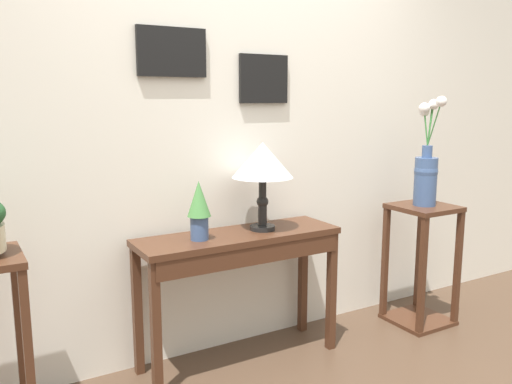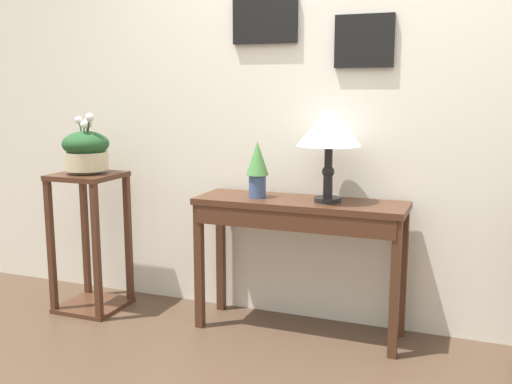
{
  "view_description": "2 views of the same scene",
  "coord_description": "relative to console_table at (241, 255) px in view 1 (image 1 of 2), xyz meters",
  "views": [
    {
      "loc": [
        -1.46,
        -1.36,
        1.48
      ],
      "look_at": [
        0.03,
        1.21,
        0.95
      ],
      "focal_mm": 37.09,
      "sensor_mm": 36.0,
      "label": 1
    },
    {
      "loc": [
        0.76,
        -1.85,
        1.34
      ],
      "look_at": [
        -0.36,
        1.03,
        0.79
      ],
      "focal_mm": 41.04,
      "sensor_mm": 36.0,
      "label": 2
    }
  ],
  "objects": [
    {
      "name": "table_lamp",
      "position": [
        0.15,
        0.02,
        0.5
      ],
      "size": [
        0.34,
        0.34,
        0.49
      ],
      "color": "black",
      "rests_on": "console_table"
    },
    {
      "name": "console_table",
      "position": [
        0.0,
        0.0,
        0.0
      ],
      "size": [
        1.14,
        0.36,
        0.75
      ],
      "color": "#472819",
      "rests_on": "ground"
    },
    {
      "name": "flower_vase_tall_right",
      "position": [
        1.29,
        -0.11,
        0.4
      ],
      "size": [
        0.15,
        0.2,
        0.69
      ],
      "color": "#3D5684",
      "rests_on": "pedestal_stand_right"
    },
    {
      "name": "back_wall_with_art",
      "position": [
        0.13,
        0.29,
        0.77
      ],
      "size": [
        9.0,
        0.13,
        2.8
      ],
      "color": "silver",
      "rests_on": "ground"
    },
    {
      "name": "pedestal_stand_right",
      "position": [
        1.29,
        -0.11,
        -0.23
      ],
      "size": [
        0.37,
        0.37,
        0.8
      ],
      "color": "#472819",
      "rests_on": "ground"
    },
    {
      "name": "potted_plant_on_console",
      "position": [
        -0.24,
        0.01,
        0.29
      ],
      "size": [
        0.12,
        0.12,
        0.31
      ],
      "color": "#3D5684",
      "rests_on": "console_table"
    }
  ]
}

